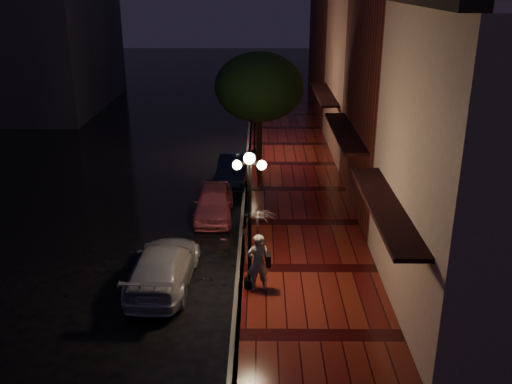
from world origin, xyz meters
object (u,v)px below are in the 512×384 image
(street_tree, at_px, (260,89))
(silver_car, at_px, (163,266))
(streetlamp_near, at_px, (250,214))
(navy_car, at_px, (234,169))
(parking_meter, at_px, (245,243))
(pink_car, at_px, (214,202))
(woman_with_umbrella, at_px, (258,239))
(streetlamp_far, at_px, (255,110))

(street_tree, relative_size, silver_car, 1.28)
(streetlamp_near, xyz_separation_m, street_tree, (0.26, 10.99, 1.64))
(navy_car, height_order, parking_meter, parking_meter)
(pink_car, xyz_separation_m, woman_with_umbrella, (1.81, -6.02, 1.25))
(pink_car, xyz_separation_m, silver_car, (-1.15, -5.47, 0.02))
(street_tree, bearing_deg, parking_meter, -92.78)
(streetlamp_far, xyz_separation_m, pink_car, (-1.56, -8.15, -1.97))
(pink_car, xyz_separation_m, navy_car, (0.61, 4.23, 0.01))
(street_tree, height_order, silver_car, street_tree)
(streetlamp_near, bearing_deg, streetlamp_far, 90.00)
(streetlamp_near, relative_size, streetlamp_far, 1.00)
(streetlamp_near, height_order, pink_car, streetlamp_near)
(street_tree, xyz_separation_m, woman_with_umbrella, (-0.01, -11.16, -2.36))
(street_tree, bearing_deg, streetlamp_near, -91.35)
(street_tree, relative_size, pink_car, 1.56)
(streetlamp_near, distance_m, silver_car, 3.36)
(silver_car, bearing_deg, parking_meter, -152.54)
(pink_car, distance_m, parking_meter, 4.51)
(pink_car, bearing_deg, parking_meter, -73.63)
(streetlamp_far, distance_m, navy_car, 4.49)
(streetlamp_near, bearing_deg, pink_car, 104.95)
(navy_car, bearing_deg, streetlamp_far, 80.33)
(woman_with_umbrella, bearing_deg, pink_car, -84.16)
(navy_car, xyz_separation_m, woman_with_umbrella, (1.20, -10.25, 1.24))
(streetlamp_far, bearing_deg, navy_car, -103.61)
(silver_car, xyz_separation_m, woman_with_umbrella, (2.97, -0.55, 1.22))
(streetlamp_far, height_order, silver_car, streetlamp_far)
(streetlamp_near, xyz_separation_m, woman_with_umbrella, (0.25, -0.17, -0.72))
(woman_with_umbrella, bearing_deg, streetlamp_near, -44.67)
(streetlamp_far, bearing_deg, pink_car, -100.84)
(street_tree, distance_m, navy_car, 3.91)
(streetlamp_far, relative_size, navy_car, 1.11)
(silver_car, height_order, parking_meter, parking_meter)
(silver_car, bearing_deg, streetlamp_near, 174.38)
(streetlamp_near, bearing_deg, silver_car, 172.00)
(streetlamp_near, bearing_deg, woman_with_umbrella, -33.73)
(streetlamp_far, distance_m, silver_car, 14.02)
(streetlamp_near, xyz_separation_m, navy_car, (-0.95, 10.08, -1.96))
(pink_car, bearing_deg, silver_car, -103.15)
(streetlamp_near, relative_size, woman_with_umbrella, 1.65)
(pink_car, bearing_deg, street_tree, 69.27)
(navy_car, bearing_deg, streetlamp_near, -80.67)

